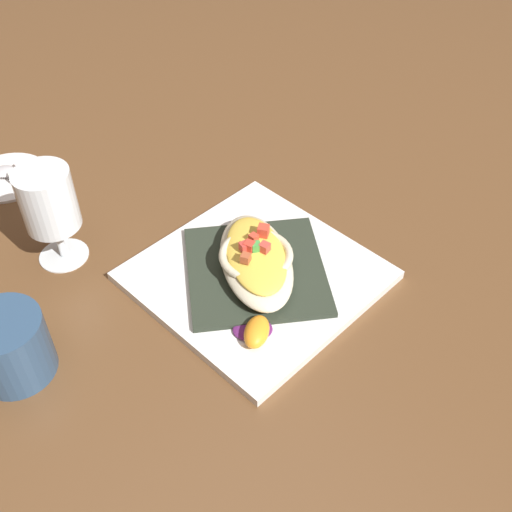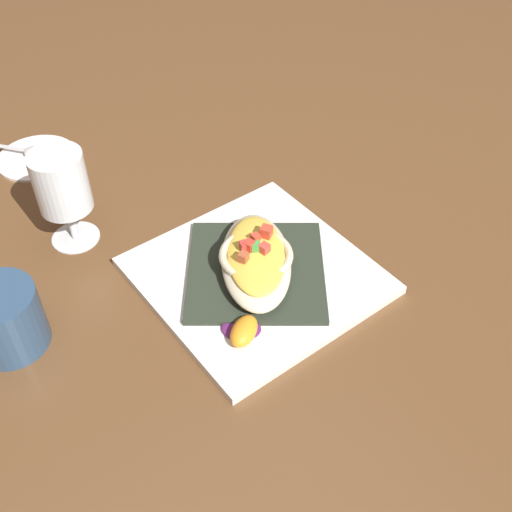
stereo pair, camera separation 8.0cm
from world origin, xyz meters
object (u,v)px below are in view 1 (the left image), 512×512
creamer_cup_1 (23,166)px  spoon (2,171)px  gratin_dish (256,258)px  creamer_saucer (6,176)px  stemmed_glass (49,205)px  orange_garnish (256,331)px  coffee_mug (9,349)px  creamer_cup_0 (17,176)px  square_plate (256,276)px

creamer_cup_1 → spoon: bearing=157.4°
gratin_dish → creamer_saucer: bearing=112.9°
gratin_dish → stemmed_glass: (-0.18, 0.20, 0.05)m
orange_garnish → creamer_cup_1: 0.49m
creamer_saucer → creamer_cup_1: bearing=-19.0°
orange_garnish → coffee_mug: coffee_mug is taller
gratin_dish → creamer_saucer: gratin_dish is taller
spoon → creamer_cup_0: bearing=-66.9°
coffee_mug → creamer_cup_1: 0.38m
stemmed_glass → creamer_saucer: bearing=88.3°
creamer_cup_0 → creamer_cup_1: 0.02m
orange_garnish → creamer_cup_0: bearing=102.0°
spoon → creamer_cup_0: (0.01, -0.03, 0.00)m
square_plate → creamer_saucer: square_plate is taller
stemmed_glass → creamer_saucer: stemmed_glass is taller
gratin_dish → creamer_cup_0: bearing=113.1°
orange_garnish → stemmed_glass: (-0.12, 0.28, 0.07)m
orange_garnish → creamer_cup_1: (-0.08, 0.49, -0.00)m
square_plate → coffee_mug: bearing=169.2°
gratin_dish → creamer_saucer: 0.45m
coffee_mug → creamer_cup_1: coffee_mug is taller
creamer_cup_0 → spoon: bearing=113.1°
coffee_mug → stemmed_glass: stemmed_glass is taller
coffee_mug → spoon: coffee_mug is taller
square_plate → gratin_dish: 0.03m
gratin_dish → creamer_cup_1: size_ratio=8.29×
gratin_dish → coffee_mug: (-0.31, 0.06, -0.00)m
orange_garnish → creamer_saucer: (-0.11, 0.50, -0.02)m
orange_garnish → creamer_cup_0: orange_garnish is taller
orange_garnish → creamer_saucer: bearing=102.4°
square_plate → orange_garnish: 0.11m
gratin_dish → orange_garnish: bearing=-128.3°
creamer_saucer → creamer_cup_0: (0.01, -0.03, 0.01)m
gratin_dish → creamer_cup_1: bearing=110.0°
square_plate → spoon: size_ratio=3.22×
coffee_mug → creamer_cup_0: size_ratio=4.78×
orange_garnish → stemmed_glass: 0.31m
coffee_mug → creamer_cup_0: 0.36m
creamer_cup_1 → orange_garnish: bearing=-80.4°
orange_garnish → spoon: orange_garnish is taller
creamer_cup_0 → creamer_cup_1: (0.02, 0.02, 0.00)m
square_plate → stemmed_glass: stemmed_glass is taller
orange_garnish → creamer_cup_0: 0.48m
creamer_saucer → creamer_cup_1: 0.03m
spoon → creamer_cup_0: size_ratio=3.57×
gratin_dish → spoon: gratin_dish is taller
stemmed_glass → creamer_cup_0: bearing=85.2°
square_plate → creamer_cup_0: 0.42m
spoon → coffee_mug: bearing=-109.6°
stemmed_glass → spoon: bearing=89.3°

